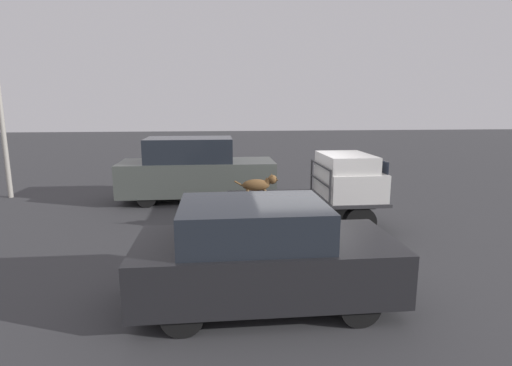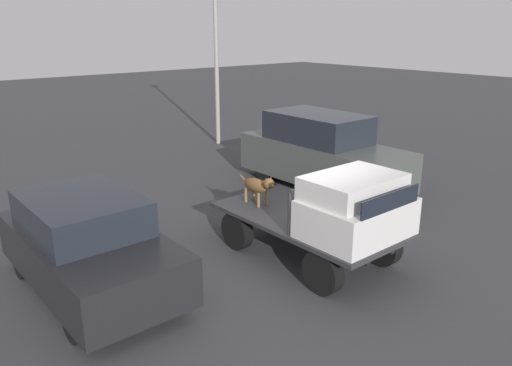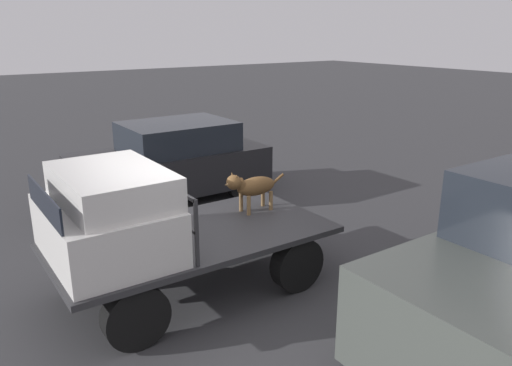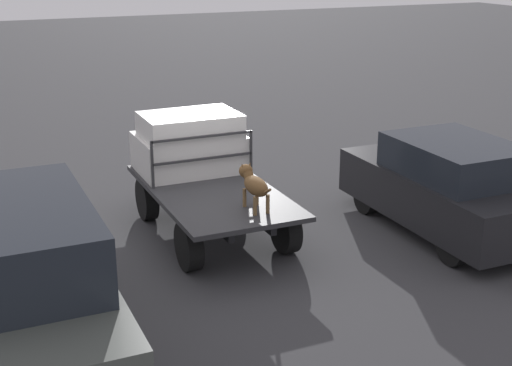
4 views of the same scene
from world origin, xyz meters
name	(u,v)px [view 1 (image 1 of 4)]	position (x,y,z in m)	size (l,w,h in m)	color
ground_plane	(303,229)	(0.00, 0.00, 0.00)	(80.00, 80.00, 0.00)	#38383A
flatbed_truck	(303,206)	(0.00, 0.00, 0.60)	(3.80, 1.97, 0.84)	black
truck_cab	(348,176)	(1.13, 0.00, 1.35)	(1.37, 1.85, 1.08)	silver
truck_headboard	(320,175)	(0.41, 0.00, 1.39)	(0.04, 1.85, 0.83)	#2D2D30
dog	(260,184)	(-1.16, -0.27, 1.24)	(1.08, 0.28, 0.67)	brown
parked_sedan	(263,254)	(-1.49, -3.78, 0.83)	(4.04, 1.86, 1.66)	black
parked_pickup_far	(196,170)	(-2.86, 3.48, 1.01)	(5.02, 1.87, 2.08)	black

